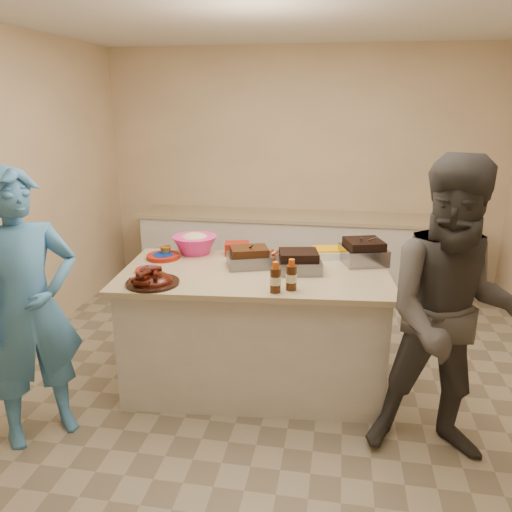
% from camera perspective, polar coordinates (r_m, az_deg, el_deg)
% --- Properties ---
extents(room, '(4.50, 5.00, 2.70)m').
position_cam_1_polar(room, '(3.90, 1.55, -15.43)').
color(room, beige).
rests_on(room, ground).
extents(back_counter, '(3.60, 0.64, 0.90)m').
position_cam_1_polar(back_counter, '(5.72, 4.74, 0.32)').
color(back_counter, silver).
rests_on(back_counter, ground).
extents(island, '(2.02, 1.18, 0.92)m').
position_cam_1_polar(island, '(4.04, -0.12, -14.20)').
color(island, silver).
rests_on(island, ground).
extents(rib_platter, '(0.41, 0.41, 0.15)m').
position_cam_1_polar(rib_platter, '(3.46, -11.71, -3.14)').
color(rib_platter, '#420E05').
rests_on(rib_platter, island).
extents(pulled_pork_tray, '(0.38, 0.33, 0.10)m').
position_cam_1_polar(pulled_pork_tray, '(3.74, -0.77, -1.20)').
color(pulled_pork_tray, '#47230F').
rests_on(pulled_pork_tray, island).
extents(brisket_tray, '(0.37, 0.32, 0.10)m').
position_cam_1_polar(brisket_tray, '(3.65, 4.84, -1.77)').
color(brisket_tray, black).
rests_on(brisket_tray, island).
extents(roasting_pan, '(0.39, 0.39, 0.12)m').
position_cam_1_polar(roasting_pan, '(3.92, 12.10, -0.75)').
color(roasting_pan, gray).
rests_on(roasting_pan, island).
extents(coleslaw_bowl, '(0.39, 0.39, 0.25)m').
position_cam_1_polar(coleslaw_bowl, '(4.10, -6.96, 0.33)').
color(coleslaw_bowl, '#EF2B8C').
rests_on(coleslaw_bowl, island).
extents(sausage_plate, '(0.31, 0.31, 0.05)m').
position_cam_1_polar(sausage_plate, '(3.94, 1.59, -0.25)').
color(sausage_plate, silver).
rests_on(sausage_plate, island).
extents(mac_cheese_dish, '(0.33, 0.27, 0.07)m').
position_cam_1_polar(mac_cheese_dish, '(4.03, 8.37, -0.05)').
color(mac_cheese_dish, '#F9B101').
rests_on(mac_cheese_dish, island).
extents(bbq_bottle_a, '(0.08, 0.08, 0.21)m').
position_cam_1_polar(bbq_bottle_a, '(3.25, 2.21, -4.15)').
color(bbq_bottle_a, '#391D0A').
rests_on(bbq_bottle_a, island).
extents(bbq_bottle_b, '(0.08, 0.08, 0.21)m').
position_cam_1_polar(bbq_bottle_b, '(3.30, 4.03, -3.85)').
color(bbq_bottle_b, '#391D0A').
rests_on(bbq_bottle_b, island).
extents(mustard_bottle, '(0.05, 0.05, 0.11)m').
position_cam_1_polar(mustard_bottle, '(3.73, -1.89, -1.27)').
color(mustard_bottle, gold).
rests_on(mustard_bottle, island).
extents(sauce_bowl, '(0.15, 0.06, 0.15)m').
position_cam_1_polar(sauce_bowl, '(3.80, -0.60, -0.94)').
color(sauce_bowl, silver).
rests_on(sauce_bowl, island).
extents(plate_stack_large, '(0.28, 0.28, 0.03)m').
position_cam_1_polar(plate_stack_large, '(4.00, -10.55, -0.28)').
color(plate_stack_large, maroon).
rests_on(plate_stack_large, island).
extents(plate_stack_small, '(0.21, 0.21, 0.03)m').
position_cam_1_polar(plate_stack_small, '(3.70, -12.15, -1.82)').
color(plate_stack_small, maroon).
rests_on(plate_stack_small, island).
extents(plastic_cup, '(0.10, 0.09, 0.09)m').
position_cam_1_polar(plastic_cup, '(4.06, -10.26, -0.02)').
color(plastic_cup, '#9A671E').
rests_on(plastic_cup, island).
extents(basket_stack, '(0.22, 0.18, 0.10)m').
position_cam_1_polar(basket_stack, '(4.05, -2.17, 0.21)').
color(basket_stack, maroon).
rests_on(basket_stack, island).
extents(guest_blue, '(1.73, 1.67, 0.42)m').
position_cam_1_polar(guest_blue, '(3.79, -22.87, -17.98)').
color(guest_blue, '#4384BC').
rests_on(guest_blue, ground).
extents(guest_gray, '(0.91, 1.85, 0.70)m').
position_cam_1_polar(guest_gray, '(3.56, 20.00, -20.20)').
color(guest_gray, '#494742').
rests_on(guest_gray, ground).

